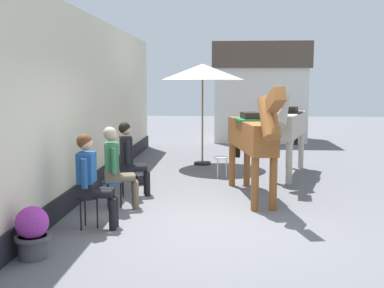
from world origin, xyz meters
TOP-DOWN VIEW (x-y plane):
  - ground_plane at (0.00, 3.00)m, footprint 40.00×40.00m
  - pub_facade_wall at (-2.55, 1.50)m, footprint 0.34×14.00m
  - distant_cottage at (1.40, 10.63)m, footprint 3.40×2.60m
  - seated_visitor_near at (-1.75, -0.36)m, footprint 0.61×0.49m
  - seated_visitor_middle at (-1.64, 0.72)m, footprint 0.61×0.48m
  - seated_visitor_far at (-1.60, 1.65)m, footprint 0.61×0.48m
  - saddled_horse_near at (0.67, 1.62)m, footprint 0.83×2.97m
  - saddled_horse_far at (1.60, 3.76)m, footprint 1.10×2.92m
  - flower_planter_near at (-2.13, -1.58)m, footprint 0.43×0.43m
  - cafe_parasol at (-0.41, 5.18)m, footprint 2.10×2.10m
  - spare_stool_white at (0.08, 3.53)m, footprint 0.32×0.32m
  - satchel_bag at (-1.55, 2.67)m, footprint 0.29×0.28m

SIDE VIEW (x-z plane):
  - ground_plane at x=0.00m, z-range 0.00..0.00m
  - satchel_bag at x=-1.55m, z-range 0.00..0.20m
  - flower_planter_near at x=-2.13m, z-range 0.01..0.65m
  - spare_stool_white at x=0.08m, z-range 0.17..0.63m
  - seated_visitor_near at x=-1.75m, z-range 0.08..1.47m
  - seated_visitor_middle at x=-1.64m, z-range 0.08..1.47m
  - seated_visitor_far at x=-1.60m, z-range 0.08..1.47m
  - saddled_horse_near at x=0.67m, z-range 0.13..2.19m
  - saddled_horse_far at x=1.60m, z-range 0.13..2.19m
  - pub_facade_wall at x=-2.55m, z-range -0.16..3.24m
  - distant_cottage at x=1.40m, z-range 0.05..3.55m
  - cafe_parasol at x=-0.41m, z-range 1.07..3.65m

